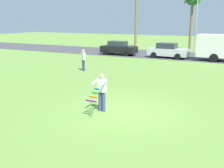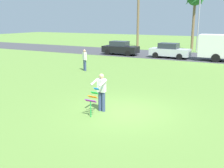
{
  "view_description": "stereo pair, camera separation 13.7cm",
  "coord_description": "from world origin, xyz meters",
  "px_view_note": "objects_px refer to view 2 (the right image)",
  "views": [
    {
      "loc": [
        4.85,
        -10.64,
        4.06
      ],
      "look_at": [
        -0.91,
        0.62,
        1.05
      ],
      "focal_mm": 43.55,
      "sensor_mm": 36.0,
      "label": 1
    },
    {
      "loc": [
        4.97,
        -10.57,
        4.06
      ],
      "look_at": [
        -0.91,
        0.62,
        1.05
      ],
      "focal_mm": 43.55,
      "sensor_mm": 36.0,
      "label": 2
    }
  ],
  "objects_px": {
    "parked_car_black": "(120,48)",
    "streetlight_pole": "(199,20)",
    "palm_tree_right_near": "(195,0)",
    "person_walker_near": "(85,59)",
    "kite_held": "(93,98)",
    "person_kite_flyer": "(101,91)",
    "parked_car_silver": "(170,51)"
  },
  "relations": [
    {
      "from": "kite_held",
      "to": "parked_car_black",
      "type": "height_order",
      "value": "parked_car_black"
    },
    {
      "from": "person_kite_flyer",
      "to": "parked_car_silver",
      "type": "xyz_separation_m",
      "value": [
        -2.24,
        18.6,
        -0.18
      ]
    },
    {
      "from": "palm_tree_right_near",
      "to": "person_walker_near",
      "type": "bearing_deg",
      "value": -101.91
    },
    {
      "from": "person_kite_flyer",
      "to": "parked_car_black",
      "type": "height_order",
      "value": "person_kite_flyer"
    },
    {
      "from": "person_kite_flyer",
      "to": "palm_tree_right_near",
      "type": "xyz_separation_m",
      "value": [
        -1.89,
        28.41,
        5.64
      ]
    },
    {
      "from": "parked_car_black",
      "to": "streetlight_pole",
      "type": "distance_m",
      "value": 11.06
    },
    {
      "from": "parked_car_black",
      "to": "streetlight_pole",
      "type": "height_order",
      "value": "streetlight_pole"
    },
    {
      "from": "parked_car_black",
      "to": "person_walker_near",
      "type": "relative_size",
      "value": 2.44
    },
    {
      "from": "kite_held",
      "to": "streetlight_pole",
      "type": "height_order",
      "value": "streetlight_pole"
    },
    {
      "from": "palm_tree_right_near",
      "to": "person_walker_near",
      "type": "relative_size",
      "value": 4.6
    },
    {
      "from": "streetlight_pole",
      "to": "person_walker_near",
      "type": "bearing_deg",
      "value": -106.51
    },
    {
      "from": "parked_car_silver",
      "to": "kite_held",
      "type": "bearing_deg",
      "value": -83.44
    },
    {
      "from": "parked_car_silver",
      "to": "streetlight_pole",
      "type": "height_order",
      "value": "streetlight_pole"
    },
    {
      "from": "parked_car_black",
      "to": "person_walker_near",
      "type": "bearing_deg",
      "value": -79.5
    },
    {
      "from": "parked_car_silver",
      "to": "streetlight_pole",
      "type": "bearing_deg",
      "value": 79.29
    },
    {
      "from": "parked_car_black",
      "to": "parked_car_silver",
      "type": "relative_size",
      "value": 0.99
    },
    {
      "from": "kite_held",
      "to": "streetlight_pole",
      "type": "relative_size",
      "value": 0.17
    },
    {
      "from": "person_kite_flyer",
      "to": "streetlight_pole",
      "type": "xyz_separation_m",
      "value": [
        -0.8,
        26.22,
        3.05
      ]
    },
    {
      "from": "person_kite_flyer",
      "to": "palm_tree_right_near",
      "type": "distance_m",
      "value": 29.02
    },
    {
      "from": "kite_held",
      "to": "person_kite_flyer",
      "type": "bearing_deg",
      "value": 88.76
    },
    {
      "from": "kite_held",
      "to": "parked_car_silver",
      "type": "distance_m",
      "value": 19.45
    },
    {
      "from": "person_kite_flyer",
      "to": "streetlight_pole",
      "type": "height_order",
      "value": "streetlight_pole"
    },
    {
      "from": "kite_held",
      "to": "person_walker_near",
      "type": "bearing_deg",
      "value": 125.12
    },
    {
      "from": "parked_car_black",
      "to": "person_walker_near",
      "type": "distance_m",
      "value": 10.74
    },
    {
      "from": "kite_held",
      "to": "palm_tree_right_near",
      "type": "bearing_deg",
      "value": 93.68
    },
    {
      "from": "parked_car_silver",
      "to": "streetlight_pole",
      "type": "relative_size",
      "value": 0.61
    },
    {
      "from": "person_kite_flyer",
      "to": "parked_car_silver",
      "type": "bearing_deg",
      "value": 96.86
    },
    {
      "from": "palm_tree_right_near",
      "to": "kite_held",
      "type": "bearing_deg",
      "value": -86.32
    },
    {
      "from": "kite_held",
      "to": "palm_tree_right_near",
      "type": "height_order",
      "value": "palm_tree_right_near"
    },
    {
      "from": "person_kite_flyer",
      "to": "streetlight_pole",
      "type": "bearing_deg",
      "value": 91.74
    },
    {
      "from": "parked_car_silver",
      "to": "person_walker_near",
      "type": "distance_m",
      "value": 11.27
    },
    {
      "from": "parked_car_silver",
      "to": "person_walker_near",
      "type": "bearing_deg",
      "value": -110.49
    }
  ]
}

